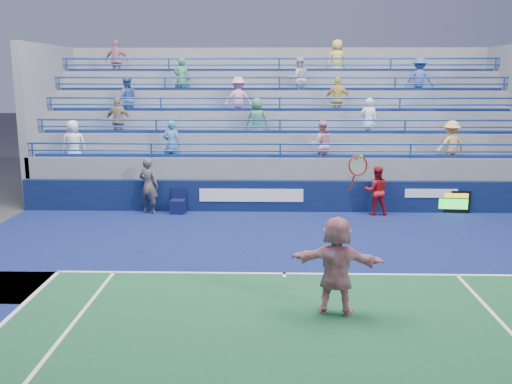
{
  "coord_description": "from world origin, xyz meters",
  "views": [
    {
      "loc": [
        -0.35,
        -12.98,
        4.65
      ],
      "look_at": [
        -0.74,
        2.5,
        1.5
      ],
      "focal_mm": 40.0,
      "sensor_mm": 36.0,
      "label": 1
    }
  ],
  "objects_px": {
    "tennis_player": "(337,265)",
    "line_judge": "(149,186)",
    "judge_chair": "(178,206)",
    "serve_speed_board": "(453,202)",
    "ball_girl": "(376,191)"
  },
  "relations": [
    {
      "from": "judge_chair",
      "to": "tennis_player",
      "type": "xyz_separation_m",
      "value": [
        4.48,
        -8.31,
        0.72
      ]
    },
    {
      "from": "tennis_player",
      "to": "line_judge",
      "type": "relative_size",
      "value": 1.64
    },
    {
      "from": "serve_speed_board",
      "to": "judge_chair",
      "type": "xyz_separation_m",
      "value": [
        -9.49,
        -0.31,
        -0.12
      ]
    },
    {
      "from": "judge_chair",
      "to": "ball_girl",
      "type": "height_order",
      "value": "ball_girl"
    },
    {
      "from": "judge_chair",
      "to": "serve_speed_board",
      "type": "bearing_deg",
      "value": 1.84
    },
    {
      "from": "line_judge",
      "to": "ball_girl",
      "type": "relative_size",
      "value": 1.16
    },
    {
      "from": "judge_chair",
      "to": "ball_girl",
      "type": "xyz_separation_m",
      "value": [
        6.77,
        -0.01,
        0.56
      ]
    },
    {
      "from": "serve_speed_board",
      "to": "line_judge",
      "type": "distance_m",
      "value": 10.51
    },
    {
      "from": "line_judge",
      "to": "ball_girl",
      "type": "xyz_separation_m",
      "value": [
        7.77,
        -0.03,
        -0.14
      ]
    },
    {
      "from": "judge_chair",
      "to": "line_judge",
      "type": "height_order",
      "value": "line_judge"
    },
    {
      "from": "serve_speed_board",
      "to": "ball_girl",
      "type": "height_order",
      "value": "ball_girl"
    },
    {
      "from": "serve_speed_board",
      "to": "ball_girl",
      "type": "distance_m",
      "value": 2.77
    },
    {
      "from": "tennis_player",
      "to": "ball_girl",
      "type": "distance_m",
      "value": 8.61
    },
    {
      "from": "serve_speed_board",
      "to": "line_judge",
      "type": "relative_size",
      "value": 0.59
    },
    {
      "from": "serve_speed_board",
      "to": "ball_girl",
      "type": "relative_size",
      "value": 0.69
    }
  ]
}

